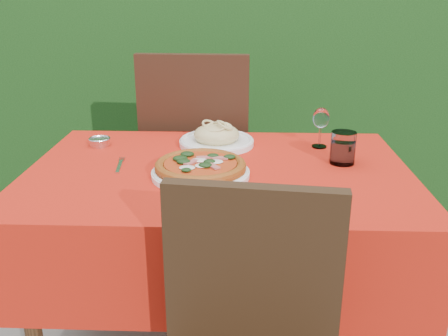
{
  "coord_description": "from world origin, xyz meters",
  "views": [
    {
      "loc": [
        0.08,
        -1.55,
        1.32
      ],
      "look_at": [
        0.02,
        -0.05,
        0.77
      ],
      "focal_mm": 40.0,
      "sensor_mm": 36.0,
      "label": 1
    }
  ],
  "objects_px": {
    "chair_far": "(197,149)",
    "water_glass": "(343,149)",
    "pasta_plate": "(217,138)",
    "wine_glass": "(321,120)",
    "steel_ramekin": "(100,142)",
    "fork": "(119,166)",
    "pizza_plate": "(201,168)"
  },
  "relations": [
    {
      "from": "water_glass",
      "to": "fork",
      "type": "height_order",
      "value": "water_glass"
    },
    {
      "from": "chair_far",
      "to": "wine_glass",
      "type": "height_order",
      "value": "chair_far"
    },
    {
      "from": "chair_far",
      "to": "pizza_plate",
      "type": "distance_m",
      "value": 0.74
    },
    {
      "from": "chair_far",
      "to": "steel_ramekin",
      "type": "bearing_deg",
      "value": 53.69
    },
    {
      "from": "pasta_plate",
      "to": "water_glass",
      "type": "bearing_deg",
      "value": -23.3
    },
    {
      "from": "fork",
      "to": "water_glass",
      "type": "bearing_deg",
      "value": -1.56
    },
    {
      "from": "fork",
      "to": "steel_ramekin",
      "type": "relative_size",
      "value": 2.23
    },
    {
      "from": "wine_glass",
      "to": "pizza_plate",
      "type": "bearing_deg",
      "value": -142.88
    },
    {
      "from": "pizza_plate",
      "to": "pasta_plate",
      "type": "bearing_deg",
      "value": 84.12
    },
    {
      "from": "steel_ramekin",
      "to": "pizza_plate",
      "type": "bearing_deg",
      "value": -36.61
    },
    {
      "from": "steel_ramekin",
      "to": "water_glass",
      "type": "bearing_deg",
      "value": -10.44
    },
    {
      "from": "pizza_plate",
      "to": "fork",
      "type": "distance_m",
      "value": 0.29
    },
    {
      "from": "pizza_plate",
      "to": "water_glass",
      "type": "relative_size",
      "value": 3.12
    },
    {
      "from": "fork",
      "to": "steel_ramekin",
      "type": "bearing_deg",
      "value": 112.41
    },
    {
      "from": "fork",
      "to": "pizza_plate",
      "type": "bearing_deg",
      "value": -21.3
    },
    {
      "from": "fork",
      "to": "steel_ramekin",
      "type": "distance_m",
      "value": 0.26
    },
    {
      "from": "pasta_plate",
      "to": "pizza_plate",
      "type": "bearing_deg",
      "value": -95.88
    },
    {
      "from": "chair_far",
      "to": "pasta_plate",
      "type": "distance_m",
      "value": 0.44
    },
    {
      "from": "pasta_plate",
      "to": "wine_glass",
      "type": "xyz_separation_m",
      "value": [
        0.38,
        -0.01,
        0.08
      ]
    },
    {
      "from": "pizza_plate",
      "to": "pasta_plate",
      "type": "height_order",
      "value": "pasta_plate"
    },
    {
      "from": "steel_ramekin",
      "to": "wine_glass",
      "type": "bearing_deg",
      "value": 1.08
    },
    {
      "from": "water_glass",
      "to": "wine_glass",
      "type": "relative_size",
      "value": 0.73
    },
    {
      "from": "pizza_plate",
      "to": "steel_ramekin",
      "type": "bearing_deg",
      "value": 143.39
    },
    {
      "from": "pasta_plate",
      "to": "steel_ramekin",
      "type": "xyz_separation_m",
      "value": [
        -0.44,
        -0.03,
        -0.01
      ]
    },
    {
      "from": "wine_glass",
      "to": "steel_ramekin",
      "type": "height_order",
      "value": "wine_glass"
    },
    {
      "from": "water_glass",
      "to": "steel_ramekin",
      "type": "xyz_separation_m",
      "value": [
        -0.88,
        0.16,
        -0.04
      ]
    },
    {
      "from": "chair_far",
      "to": "water_glass",
      "type": "height_order",
      "value": "chair_far"
    },
    {
      "from": "wine_glass",
      "to": "fork",
      "type": "bearing_deg",
      "value": -160.66
    },
    {
      "from": "pizza_plate",
      "to": "steel_ramekin",
      "type": "relative_size",
      "value": 4.61
    },
    {
      "from": "water_glass",
      "to": "fork",
      "type": "xyz_separation_m",
      "value": [
        -0.75,
        -0.07,
        -0.05
      ]
    },
    {
      "from": "water_glass",
      "to": "pizza_plate",
      "type": "bearing_deg",
      "value": -163.43
    },
    {
      "from": "chair_far",
      "to": "wine_glass",
      "type": "xyz_separation_m",
      "value": [
        0.5,
        -0.4,
        0.25
      ]
    }
  ]
}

